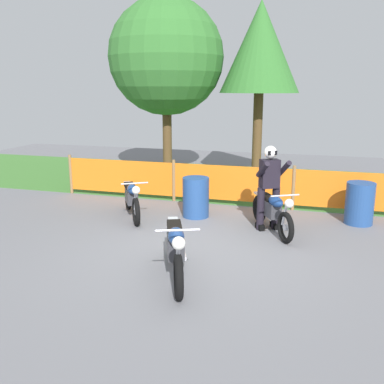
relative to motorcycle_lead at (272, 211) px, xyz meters
name	(u,v)px	position (x,y,z in m)	size (l,w,h in m)	color
ground	(196,250)	(-1.16, -1.35, -0.44)	(24.00, 24.00, 0.02)	slate
grass_verge	(248,182)	(-1.16, 4.43, -0.43)	(24.00, 5.38, 0.01)	#427A33
barrier_fence	(231,183)	(-1.16, 1.74, 0.11)	(8.85, 0.08, 1.05)	olive
tree_leftmost	(166,57)	(-3.73, 4.38, 3.23)	(3.43, 3.43, 5.39)	brown
tree_near_left	(260,48)	(-0.98, 4.69, 3.45)	(2.30, 2.30, 5.19)	brown
motorcycle_lead	(272,211)	(0.00, 0.00, 0.00)	(1.03, 1.69, 0.89)	black
motorcycle_trailing	(132,198)	(-3.06, 0.15, 0.00)	(1.08, 1.66, 0.89)	black
motorcycle_third	(176,248)	(-1.14, -2.53, 0.03)	(0.93, 1.93, 0.96)	black
rider_lead	(269,185)	(-0.09, 0.16, 0.49)	(0.71, 0.72, 1.69)	black
oil_drum	(360,203)	(1.69, 1.06, 0.01)	(0.58, 0.58, 0.88)	navy
spare_drum	(196,197)	(-1.73, 0.60, 0.01)	(0.58, 0.58, 0.88)	navy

